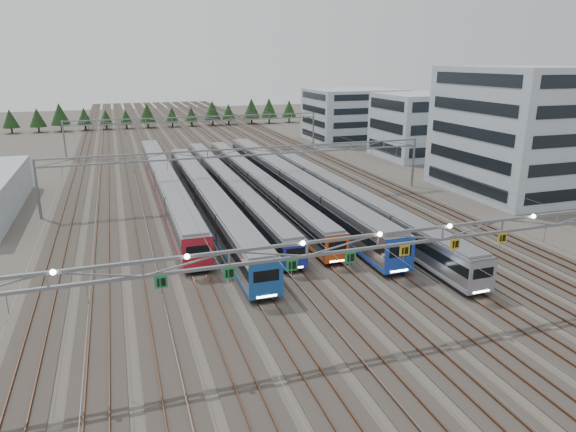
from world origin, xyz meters
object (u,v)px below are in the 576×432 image
object	(u,v)px
train_f	(348,199)
depot_bldg_south	(519,131)
train_c	(228,185)
train_e	(290,182)
train_a	(165,183)
depot_bldg_north	(353,115)
gantry_near	(378,244)
train_d	(256,182)
train_b	(207,197)
depot_bldg_mid	(415,126)
gantry_mid	(246,158)
gantry_far	(197,123)

from	to	relation	value
train_f	depot_bldg_south	distance (m)	31.09
train_c	train_e	size ratio (longest dim) A/B	0.96
train_a	depot_bldg_north	xyz separation A→B (m)	(52.22, 44.19, 4.22)
depot_bldg_north	train_f	bearing A→B (deg)	-115.89
gantry_near	depot_bldg_north	world-z (taller)	depot_bldg_north
gantry_near	train_f	bearing A→B (deg)	68.73
train_d	train_e	size ratio (longest dim) A/B	0.95
train_b	gantry_near	distance (m)	36.59
train_a	gantry_near	xyz separation A→B (m)	(11.20, -46.08, 4.86)
train_d	depot_bldg_north	distance (m)	61.15
train_c	gantry_near	xyz separation A→B (m)	(2.20, -43.13, 5.15)
train_f	gantry_near	world-z (taller)	gantry_near
depot_bldg_mid	gantry_near	bearing A→B (deg)	-123.91
gantry_mid	depot_bldg_south	distance (m)	42.11
train_b	gantry_far	world-z (taller)	gantry_far
train_c	gantry_mid	bearing A→B (deg)	-53.21
train_a	depot_bldg_mid	distance (m)	56.78
train_b	train_c	xyz separation A→B (m)	(4.50, 7.49, -0.31)
train_a	gantry_mid	xyz separation A→B (m)	(11.25, -5.96, 4.16)
train_b	depot_bldg_mid	bearing A→B (deg)	29.41
gantry_far	depot_bldg_mid	size ratio (longest dim) A/B	3.52
train_b	gantry_far	distance (m)	50.11
train_c	train_d	bearing A→B (deg)	0.35
depot_bldg_mid	train_f	bearing A→B (deg)	-132.32
gantry_mid	train_e	bearing A→B (deg)	1.27
train_a	train_c	bearing A→B (deg)	-18.17
gantry_far	train_d	bearing A→B (deg)	-86.93
gantry_far	depot_bldg_mid	xyz separation A→B (m)	(42.62, -21.65, 0.26)
train_a	gantry_far	bearing A→B (deg)	73.92
depot_bldg_south	depot_bldg_mid	bearing A→B (deg)	87.49
train_a	gantry_far	distance (m)	40.84
train_a	depot_bldg_south	xyz separation A→B (m)	(52.50, -13.80, 7.33)
train_a	train_e	bearing A→B (deg)	-17.90
gantry_mid	gantry_far	world-z (taller)	same
train_f	gantry_far	world-z (taller)	gantry_far
train_e	gantry_near	world-z (taller)	gantry_near
gantry_mid	gantry_far	bearing A→B (deg)	90.00
train_b	depot_bldg_mid	size ratio (longest dim) A/B	3.63
train_d	depot_bldg_south	distance (m)	41.20
train_f	depot_bldg_mid	size ratio (longest dim) A/B	3.43
train_e	gantry_near	xyz separation A→B (m)	(-6.80, -40.27, 4.77)
train_c	train_e	distance (m)	9.45
gantry_far	depot_bldg_south	world-z (taller)	depot_bldg_south
train_d	gantry_mid	distance (m)	5.82
gantry_far	depot_bldg_north	distance (m)	41.30
train_e	train_c	bearing A→B (deg)	162.37
train_a	gantry_mid	size ratio (longest dim) A/B	1.12
train_d	depot_bldg_north	xyz separation A→B (m)	(38.72, 47.12, 4.48)
train_a	depot_bldg_north	distance (m)	68.54
train_b	gantry_near	bearing A→B (deg)	-79.35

